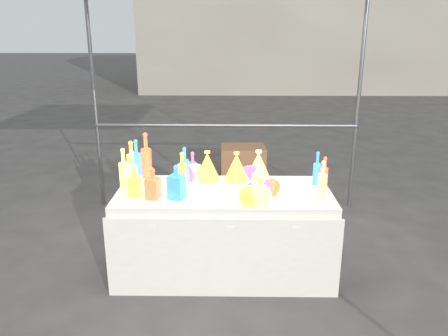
{
  "coord_description": "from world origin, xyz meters",
  "views": [
    {
      "loc": [
        0.05,
        -3.46,
        2.04
      ],
      "look_at": [
        0.0,
        0.0,
        0.95
      ],
      "focal_mm": 35.0,
      "sensor_mm": 36.0,
      "label": 1
    }
  ],
  "objects_px": {
    "display_table": "(224,231)",
    "lampshade_0": "(207,165)",
    "cardboard_box_closed": "(243,162)",
    "globe_0": "(249,196)",
    "decanter_0": "(135,181)",
    "bottle_0": "(132,159)"
  },
  "relations": [
    {
      "from": "decanter_0",
      "to": "cardboard_box_closed",
      "type": "bearing_deg",
      "value": 75.42
    },
    {
      "from": "cardboard_box_closed",
      "to": "bottle_0",
      "type": "relative_size",
      "value": 1.85
    },
    {
      "from": "globe_0",
      "to": "lampshade_0",
      "type": "xyz_separation_m",
      "value": [
        -0.35,
        0.58,
        0.07
      ]
    },
    {
      "from": "decanter_0",
      "to": "globe_0",
      "type": "distance_m",
      "value": 0.94
    },
    {
      "from": "lampshade_0",
      "to": "decanter_0",
      "type": "bearing_deg",
      "value": -149.22
    },
    {
      "from": "cardboard_box_closed",
      "to": "decanter_0",
      "type": "relative_size",
      "value": 2.55
    },
    {
      "from": "display_table",
      "to": "globe_0",
      "type": "height_order",
      "value": "globe_0"
    },
    {
      "from": "display_table",
      "to": "bottle_0",
      "type": "distance_m",
      "value": 1.07
    },
    {
      "from": "globe_0",
      "to": "display_table",
      "type": "bearing_deg",
      "value": 123.9
    },
    {
      "from": "bottle_0",
      "to": "globe_0",
      "type": "xyz_separation_m",
      "value": [
        1.05,
        -0.66,
        -0.1
      ]
    },
    {
      "from": "bottle_0",
      "to": "cardboard_box_closed",
      "type": "bearing_deg",
      "value": 64.14
    },
    {
      "from": "globe_0",
      "to": "decanter_0",
      "type": "bearing_deg",
      "value": 168.72
    },
    {
      "from": "display_table",
      "to": "cardboard_box_closed",
      "type": "bearing_deg",
      "value": 84.79
    },
    {
      "from": "display_table",
      "to": "lampshade_0",
      "type": "height_order",
      "value": "lampshade_0"
    },
    {
      "from": "bottle_0",
      "to": "lampshade_0",
      "type": "xyz_separation_m",
      "value": [
        0.7,
        -0.07,
        -0.04
      ]
    },
    {
      "from": "cardboard_box_closed",
      "to": "bottle_0",
      "type": "height_order",
      "value": "bottle_0"
    },
    {
      "from": "bottle_0",
      "to": "globe_0",
      "type": "relative_size",
      "value": 2.06
    },
    {
      "from": "display_table",
      "to": "decanter_0",
      "type": "distance_m",
      "value": 0.89
    },
    {
      "from": "lampshade_0",
      "to": "cardboard_box_closed",
      "type": "bearing_deg",
      "value": 76.11
    },
    {
      "from": "display_table",
      "to": "bottle_0",
      "type": "xyz_separation_m",
      "value": [
        -0.85,
        0.36,
        0.55
      ]
    },
    {
      "from": "display_table",
      "to": "lampshade_0",
      "type": "bearing_deg",
      "value": 117.93
    },
    {
      "from": "cardboard_box_closed",
      "to": "globe_0",
      "type": "distance_m",
      "value": 2.96
    }
  ]
}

